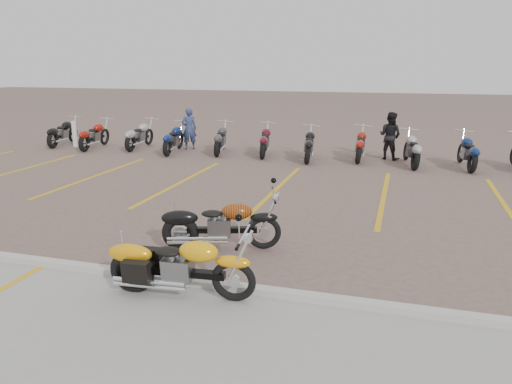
# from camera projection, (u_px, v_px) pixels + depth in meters

# --- Properties ---
(ground) EXTENTS (100.00, 100.00, 0.00)m
(ground) POSITION_uv_depth(u_px,v_px,m) (223.00, 240.00, 9.22)
(ground) COLOR #735A52
(ground) RESTS_ON ground
(curb) EXTENTS (60.00, 0.18, 0.12)m
(curb) POSITION_uv_depth(u_px,v_px,m) (176.00, 280.00, 7.34)
(curb) COLOR #ADAAA3
(curb) RESTS_ON ground
(parking_stripes) EXTENTS (38.00, 5.50, 0.01)m
(parking_stripes) POSITION_uv_depth(u_px,v_px,m) (277.00, 189.00, 12.93)
(parking_stripes) COLOR gold
(parking_stripes) RESTS_ON ground
(yellow_cruiser) EXTENTS (2.11, 0.36, 0.87)m
(yellow_cruiser) POSITION_uv_depth(u_px,v_px,m) (178.00, 268.00, 6.86)
(yellow_cruiser) COLOR black
(yellow_cruiser) RESTS_ON ground
(flame_cruiser) EXTENTS (2.01, 0.75, 0.85)m
(flame_cruiser) POSITION_uv_depth(u_px,v_px,m) (219.00, 227.00, 8.60)
(flame_cruiser) COLOR black
(flame_cruiser) RESTS_ON ground
(person_a) EXTENTS (0.67, 0.60, 1.55)m
(person_a) POSITION_uv_depth(u_px,v_px,m) (189.00, 129.00, 18.78)
(person_a) COLOR navy
(person_a) RESTS_ON ground
(person_b) EXTENTS (0.96, 0.88, 1.60)m
(person_b) POSITION_uv_depth(u_px,v_px,m) (390.00, 136.00, 16.77)
(person_b) COLOR black
(person_b) RESTS_ON ground
(bollard) EXTENTS (0.20, 0.20, 1.00)m
(bollard) POSITION_uv_depth(u_px,v_px,m) (75.00, 134.00, 19.40)
(bollard) COLOR silver
(bollard) RESTS_ON ground
(bg_bike_row) EXTENTS (17.39, 2.07, 1.10)m
(bg_bike_row) POSITION_uv_depth(u_px,v_px,m) (262.00, 141.00, 17.36)
(bg_bike_row) COLOR black
(bg_bike_row) RESTS_ON ground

